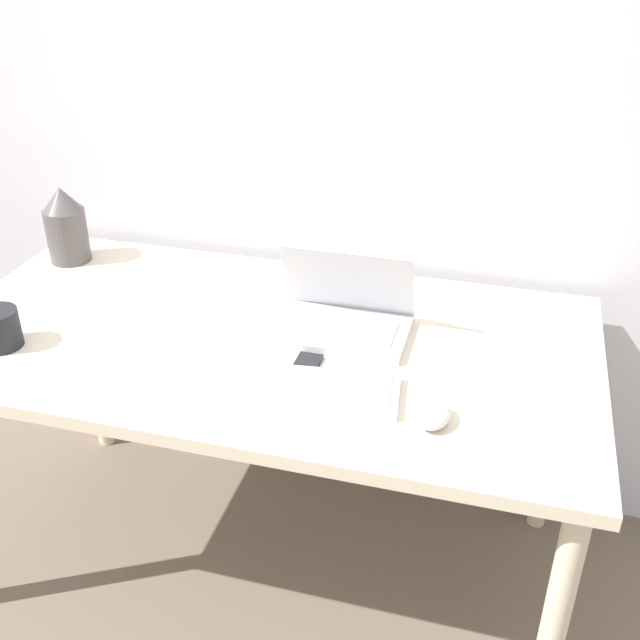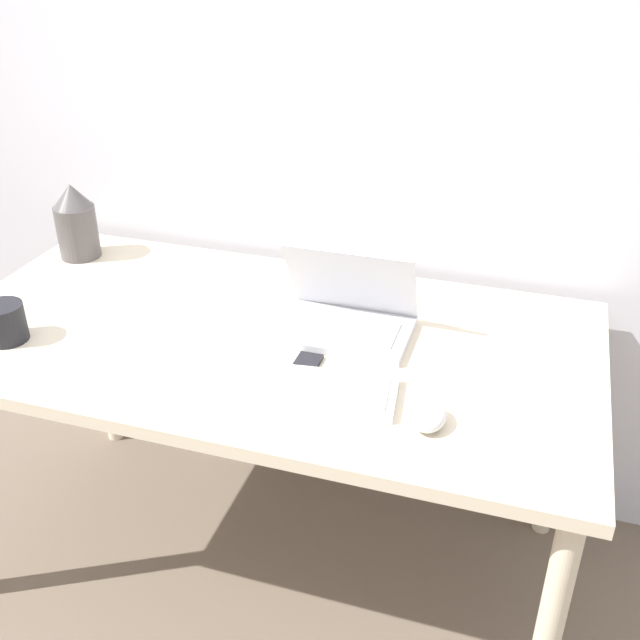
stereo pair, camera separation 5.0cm
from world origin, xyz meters
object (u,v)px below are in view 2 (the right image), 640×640
(laptop, at_px, (347,313))
(vase, at_px, (76,222))
(keyboard, at_px, (292,388))
(mug, at_px, (4,323))
(mp3_player, at_px, (308,361))
(mouse, at_px, (428,416))

(laptop, relative_size, vase, 1.44)
(keyboard, distance_m, mug, 0.67)
(laptop, height_order, mp3_player, laptop)
(mouse, bearing_deg, laptop, 129.48)
(laptop, bearing_deg, vase, 168.03)
(mouse, distance_m, vase, 1.14)
(mouse, height_order, vase, vase)
(mp3_player, relative_size, mug, 0.58)
(vase, height_order, mp3_player, vase)
(vase, bearing_deg, mouse, -23.85)
(laptop, height_order, mug, laptop)
(mouse, relative_size, mp3_player, 1.70)
(mouse, height_order, mug, mug)
(vase, relative_size, mug, 2.22)
(mouse, bearing_deg, mp3_player, 154.02)
(laptop, bearing_deg, mp3_player, -104.31)
(laptop, relative_size, mp3_player, 5.46)
(mouse, relative_size, vase, 0.45)
(keyboard, relative_size, mug, 4.63)
(vase, distance_m, mp3_player, 0.83)
(mouse, xyz_separation_m, mug, (-0.94, 0.02, 0.02))
(keyboard, distance_m, vase, 0.89)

